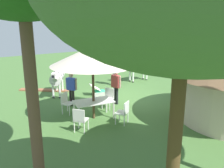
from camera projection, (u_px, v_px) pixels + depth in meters
name	position (u px, v px, depth m)	size (l,w,h in m)	color
ground_plane	(120.00, 98.00, 12.11)	(36.00, 36.00, 0.00)	#466E35
shade_umbrella	(93.00, 56.00, 9.04)	(3.25, 3.25, 2.93)	#4D3723
patio_dining_table	(94.00, 103.00, 9.54)	(1.66, 1.08, 0.74)	silver
patio_chair_near_hut	(124.00, 111.00, 9.04)	(0.60, 0.59, 0.90)	white
patio_chair_west_end	(109.00, 97.00, 10.71)	(0.59, 0.59, 0.90)	white
patio_chair_near_lawn	(66.00, 102.00, 10.09)	(0.60, 0.59, 0.90)	silver
patio_chair_east_end	(80.00, 119.00, 8.37)	(0.60, 0.61, 0.90)	white
guest_beside_umbrella	(71.00, 86.00, 10.82)	(0.41, 0.46, 1.57)	black
guest_behind_table	(116.00, 84.00, 11.11)	(0.29, 0.57, 1.63)	black
standing_watcher	(115.00, 69.00, 14.19)	(0.53, 0.44, 1.74)	#241E2A
striped_lounge_chair	(98.00, 91.00, 12.57)	(0.93, 0.74, 0.62)	#2EA071
zebra_nearest_camera	(138.00, 67.00, 15.36)	(2.16, 0.64, 1.48)	silver
zebra_by_umbrella	(57.00, 78.00, 12.42)	(1.26, 1.91, 1.50)	silver
brick_patio_kerb	(44.00, 90.00, 13.41)	(2.80, 0.36, 0.08)	#985A3C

